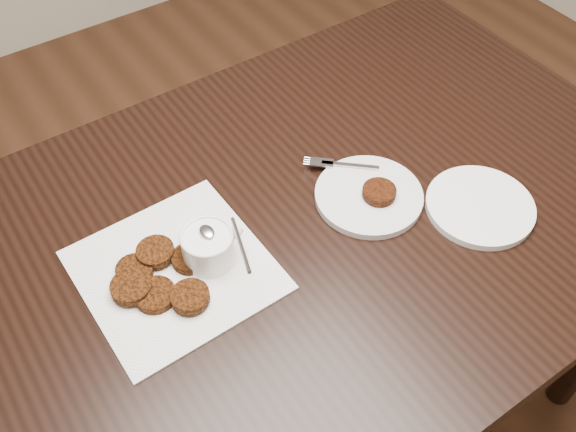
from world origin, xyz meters
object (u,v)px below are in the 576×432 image
at_px(napkin, 175,270).
at_px(plate_with_patty, 369,193).
at_px(sauce_ramekin, 206,234).
at_px(table, 298,334).
at_px(plate_empty, 480,206).

height_order(napkin, plate_with_patty, plate_with_patty).
bearing_deg(sauce_ramekin, table, -4.72).
height_order(table, sauce_ramekin, sauce_ramekin).
bearing_deg(plate_empty, sauce_ramekin, 159.20).
xyz_separation_m(plate_with_patty, plate_empty, (0.14, -0.12, -0.01)).
bearing_deg(plate_empty, napkin, 160.26).
height_order(plate_with_patty, plate_empty, plate_with_patty).
distance_m(sauce_ramekin, plate_with_patty, 0.30).
height_order(table, napkin, napkin).
bearing_deg(sauce_ramekin, napkin, 168.70).
bearing_deg(table, plate_empty, -29.52).
xyz_separation_m(table, sauce_ramekin, (-0.17, 0.01, 0.44)).
xyz_separation_m(table, plate_empty, (0.26, -0.15, 0.38)).
height_order(napkin, plate_empty, plate_empty).
bearing_deg(plate_with_patty, table, 168.38).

